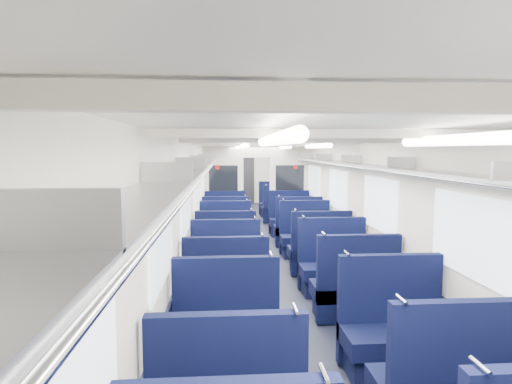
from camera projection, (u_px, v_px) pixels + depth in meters
floor at (265, 254)px, 9.14m from camera, size 2.80×18.00×0.01m
ceiling at (265, 143)px, 8.91m from camera, size 2.80×18.00×0.01m
wall_left at (198, 200)px, 8.92m from camera, size 0.02×18.00×2.35m
dado_left at (199, 239)px, 9.00m from camera, size 0.03×17.90×0.70m
wall_right at (331, 199)px, 9.12m from camera, size 0.02×18.00×2.35m
dado_right at (330, 237)px, 9.20m from camera, size 0.03×17.90×0.70m
wall_far at (245, 175)px, 17.96m from camera, size 2.80×0.02×2.35m
luggage_rack_left at (206, 161)px, 8.86m from camera, size 0.36×17.40×0.18m
luggage_rack_right at (323, 161)px, 9.03m from camera, size 0.36×17.40×0.18m
windows at (267, 190)px, 8.54m from camera, size 2.78×15.60×0.75m
ceiling_fittings at (266, 145)px, 8.66m from camera, size 2.70×16.06×0.11m
end_door at (245, 179)px, 17.91m from camera, size 0.75×0.06×2.00m
bulkhead at (257, 187)px, 11.43m from camera, size 2.80×0.10×2.35m
seat_6 at (226, 340)px, 4.20m from camera, size 1.06×0.59×1.18m
seat_7 at (394, 336)px, 4.29m from camera, size 1.06×0.59×1.18m
seat_8 at (226, 296)px, 5.47m from camera, size 1.06×0.59×1.18m
seat_9 at (354, 292)px, 5.61m from camera, size 1.06×0.59×1.18m
seat_10 at (226, 273)px, 6.50m from camera, size 1.06×0.59×1.18m
seat_11 at (333, 269)px, 6.68m from camera, size 1.06×0.59×1.18m
seat_12 at (226, 253)px, 7.70m from camera, size 1.06×0.59×1.18m
seat_13 at (319, 254)px, 7.69m from camera, size 1.06×0.59×1.18m
seat_14 at (226, 240)px, 8.89m from camera, size 1.06×0.59×1.18m
seat_15 at (305, 239)px, 9.00m from camera, size 1.06×0.59×1.18m
seat_16 at (225, 229)px, 10.02m from camera, size 1.06×0.59×1.18m
seat_17 at (298, 230)px, 9.96m from camera, size 1.06×0.59×1.18m
seat_18 at (225, 222)px, 11.03m from camera, size 1.06×0.59×1.18m
seat_19 at (290, 221)px, 11.19m from camera, size 1.06×0.59×1.18m
seat_20 at (225, 211)px, 13.08m from camera, size 1.06×0.59×1.18m
seat_21 at (280, 211)px, 13.14m from camera, size 1.06×0.59×1.18m
seat_22 at (225, 206)px, 14.18m from camera, size 1.06×0.59×1.18m
seat_23 at (275, 205)px, 14.44m from camera, size 1.06×0.59×1.18m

